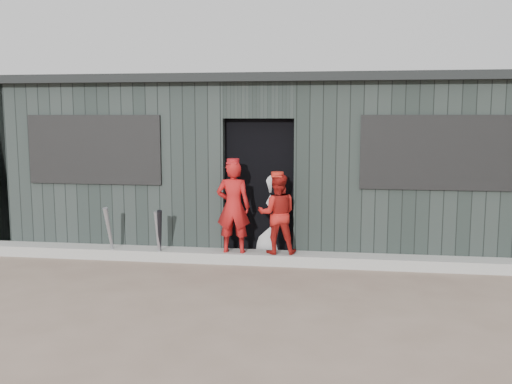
% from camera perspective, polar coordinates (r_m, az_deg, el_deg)
% --- Properties ---
extents(ground, '(80.00, 80.00, 0.00)m').
position_cam_1_polar(ground, '(6.30, -2.41, -11.23)').
color(ground, brown).
rests_on(ground, ground).
extents(curb, '(8.00, 0.36, 0.15)m').
position_cam_1_polar(curb, '(8.00, 0.02, -6.56)').
color(curb, gray).
rests_on(curb, ground).
extents(bat_left, '(0.07, 0.31, 0.78)m').
position_cam_1_polar(bat_left, '(8.33, -14.42, -4.01)').
color(bat_left, gray).
rests_on(bat_left, ground).
extents(bat_mid, '(0.07, 0.19, 0.73)m').
position_cam_1_polar(bat_mid, '(8.09, -9.76, -4.40)').
color(bat_mid, gray).
rests_on(bat_mid, ground).
extents(bat_right, '(0.16, 0.30, 0.76)m').
position_cam_1_polar(bat_right, '(8.07, -9.60, -4.32)').
color(bat_right, black).
rests_on(bat_right, ground).
extents(player_red_left, '(0.47, 0.32, 1.28)m').
position_cam_1_polar(player_red_left, '(7.87, -2.29, -1.48)').
color(player_red_left, '#A71414').
rests_on(player_red_left, curb).
extents(player_red_right, '(0.59, 0.48, 1.11)m').
position_cam_1_polar(player_red_right, '(7.83, 2.13, -2.18)').
color(player_red_right, '#A51814').
rests_on(player_red_right, curb).
extents(player_grey_back, '(0.68, 0.51, 1.25)m').
position_cam_1_polar(player_grey_back, '(8.32, 1.38, -2.14)').
color(player_grey_back, '#B2B2B2').
rests_on(player_grey_back, ground).
extents(dugout, '(8.30, 3.30, 2.62)m').
position_cam_1_polar(dugout, '(9.45, 1.49, 3.08)').
color(dugout, black).
rests_on(dugout, ground).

